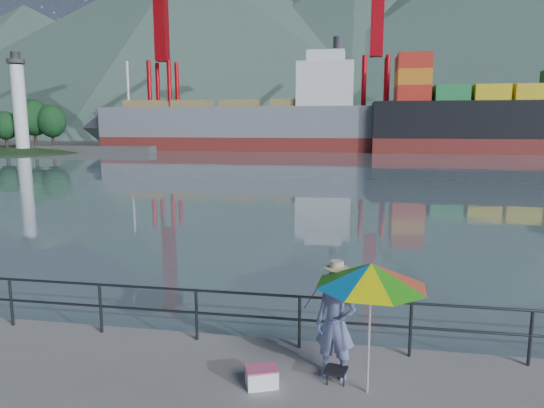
% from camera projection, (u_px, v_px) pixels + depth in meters
% --- Properties ---
extents(harbor_water, '(500.00, 280.00, 0.00)m').
position_uv_depth(harbor_water, '(349.00, 139.00, 134.00)').
color(harbor_water, slate).
rests_on(harbor_water, ground).
extents(far_dock, '(200.00, 40.00, 0.40)m').
position_uv_depth(far_dock, '(397.00, 145.00, 96.34)').
color(far_dock, '#514F4C').
rests_on(far_dock, ground).
extents(guardrail, '(22.00, 0.06, 1.03)m').
position_uv_depth(guardrail, '(247.00, 318.00, 9.17)').
color(guardrail, '#2D3033').
rests_on(guardrail, ground).
extents(mountains, '(600.00, 332.80, 80.00)m').
position_uv_depth(mountains, '(451.00, 46.00, 197.28)').
color(mountains, '#385147').
rests_on(mountains, ground).
extents(port_cranes, '(116.00, 28.00, 38.40)m').
position_uv_depth(port_cranes, '(534.00, 53.00, 81.46)').
color(port_cranes, red).
rests_on(port_cranes, ground).
extents(container_stacks, '(58.00, 5.40, 7.80)m').
position_uv_depth(container_stacks, '(541.00, 129.00, 92.05)').
color(container_stacks, gray).
rests_on(container_stacks, ground).
extents(fisherman, '(0.76, 0.59, 1.84)m').
position_uv_depth(fisherman, '(336.00, 324.00, 7.90)').
color(fisherman, navy).
rests_on(fisherman, ground).
extents(beach_umbrella, '(2.18, 2.18, 2.09)m').
position_uv_depth(beach_umbrella, '(371.00, 275.00, 7.25)').
color(beach_umbrella, white).
rests_on(beach_umbrella, ground).
extents(folding_stool, '(0.40, 0.40, 0.22)m').
position_uv_depth(folding_stool, '(336.00, 375.00, 7.87)').
color(folding_stool, black).
rests_on(folding_stool, ground).
extents(cooler_bag, '(0.57, 0.48, 0.28)m').
position_uv_depth(cooler_bag, '(262.00, 378.00, 7.72)').
color(cooler_bag, white).
rests_on(cooler_bag, ground).
extents(fishing_rod, '(0.54, 1.75, 1.28)m').
position_uv_depth(fishing_rod, '(312.00, 339.00, 9.46)').
color(fishing_rod, black).
rests_on(fishing_rod, ground).
extents(bulk_carrier, '(46.69, 8.08, 14.50)m').
position_uv_depth(bulk_carrier, '(248.00, 124.00, 82.31)').
color(bulk_carrier, maroon).
rests_on(bulk_carrier, ground).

